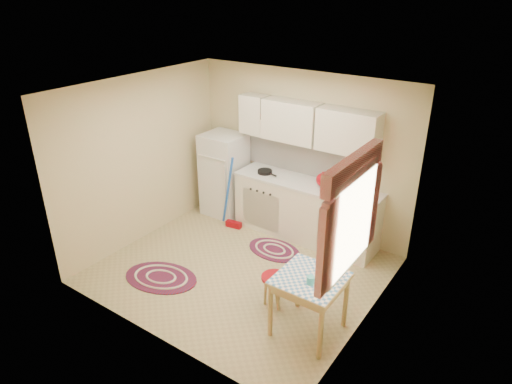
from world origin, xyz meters
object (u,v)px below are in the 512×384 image
Objects in this scene: table at (309,305)px; stool at (274,290)px; fridge at (224,175)px; base_cabinets at (305,211)px.

table is 1.71× the size of stool.
fridge is 1.56m from base_cabinets.
stool is at bearing -73.19° from base_cabinets.
base_cabinets is 2.12m from table.
fridge is at bearing 145.51° from table.
table is at bearing -16.25° from stool.
stool is (-0.56, 0.16, -0.15)m from table.
table is (1.06, -1.84, -0.08)m from base_cabinets.
base_cabinets is 5.36× the size of stool.
table is 0.60m from stool.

